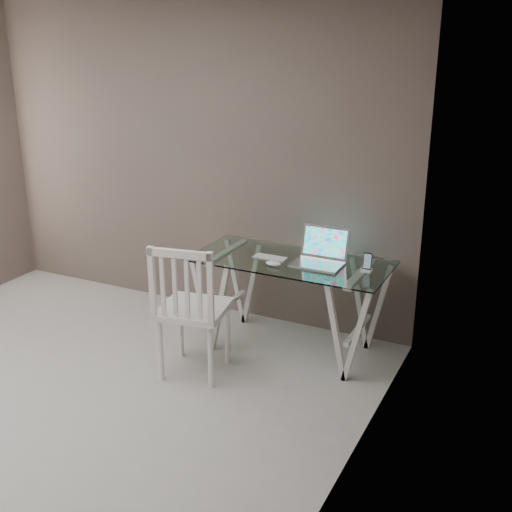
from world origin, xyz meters
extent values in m
plane|color=#B1AFAA|center=(0.00, 0.00, 0.00)|extent=(4.50, 4.50, 0.00)
cube|color=#61534C|center=(0.00, 2.25, 1.35)|extent=(4.00, 0.02, 2.70)
cube|color=#61534C|center=(2.00, 0.00, 1.35)|extent=(0.02, 4.50, 2.70)
cube|color=silver|center=(1.13, 1.79, 0.74)|extent=(1.50, 0.70, 0.01)
cube|color=silver|center=(0.58, 1.79, 0.36)|extent=(0.24, 0.62, 0.72)
cube|color=silver|center=(1.68, 1.79, 0.36)|extent=(0.24, 0.62, 0.72)
cube|color=white|center=(0.65, 1.16, 0.50)|extent=(0.54, 0.54, 0.04)
cylinder|color=white|center=(0.49, 0.94, 0.24)|extent=(0.04, 0.04, 0.48)
cylinder|color=white|center=(0.87, 1.00, 0.24)|extent=(0.04, 0.04, 0.48)
cylinder|color=white|center=(0.42, 1.31, 0.24)|extent=(0.04, 0.04, 0.48)
cylinder|color=white|center=(0.80, 1.38, 0.24)|extent=(0.04, 0.04, 0.48)
cube|color=white|center=(0.68, 0.94, 0.76)|extent=(0.47, 0.12, 0.52)
cube|color=silver|center=(1.35, 1.77, 0.75)|extent=(0.37, 0.26, 0.02)
cube|color=#19D899|center=(1.35, 1.93, 0.88)|extent=(0.37, 0.07, 0.24)
cube|color=silver|center=(0.97, 1.77, 0.75)|extent=(0.27, 0.12, 0.01)
ellipsoid|color=white|center=(1.06, 1.62, 0.76)|extent=(0.12, 0.07, 0.04)
cube|color=white|center=(1.72, 1.81, 0.75)|extent=(0.07, 0.07, 0.02)
cube|color=black|center=(1.72, 1.82, 0.82)|extent=(0.06, 0.03, 0.12)
camera|label=1|loc=(2.91, -2.44, 2.38)|focal=45.00mm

